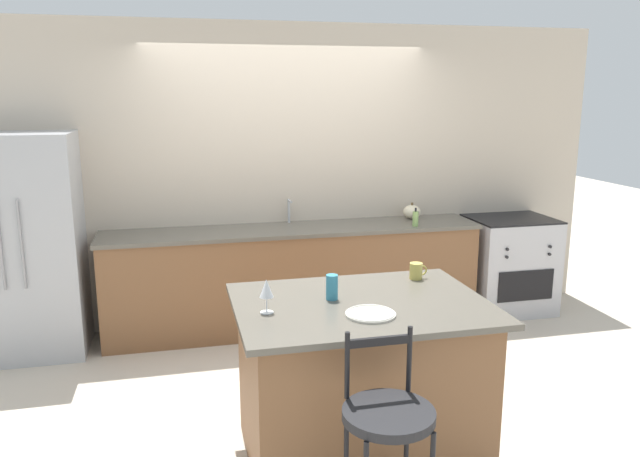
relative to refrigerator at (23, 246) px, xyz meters
The scene contains 14 objects.
ground_plane 2.40m from the refrigerator, ahead, with size 18.00×18.00×0.00m, color beige.
wall_back 2.28m from the refrigerator, ahead, with size 6.00×0.07×2.70m.
back_counter 2.25m from the refrigerator, ahead, with size 3.34×0.63×0.93m.
sink_faucet 2.23m from the refrigerator, ahead, with size 0.02×0.13×0.22m.
kitchen_island 3.03m from the refrigerator, 42.96° to the right, with size 1.43×1.05×0.94m.
refrigerator is the anchor object (origin of this frame).
oven_range 4.35m from the refrigerator, ahead, with size 0.78×0.66×0.92m.
bar_stool_near 3.53m from the refrigerator, 53.89° to the right, with size 0.42×0.42×1.04m.
dinner_plate 3.14m from the refrigerator, 46.03° to the right, with size 0.27×0.27×0.02m.
wine_glass 2.67m from the refrigerator, 51.73° to the right, with size 0.08×0.08×0.19m.
coffee_mug 3.16m from the refrigerator, 32.50° to the right, with size 0.12×0.08×0.10m.
tumbler_cup 2.83m from the refrigerator, 43.76° to the right, with size 0.07×0.07×0.14m.
pumpkin_decoration 3.38m from the refrigerator, ahead, with size 0.16×0.16×0.15m.
soap_bottle 3.28m from the refrigerator, ahead, with size 0.05×0.05×0.17m.
Camera 1 is at (-1.02, -4.94, 2.10)m, focal length 35.00 mm.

